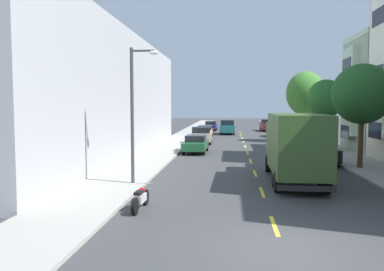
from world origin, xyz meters
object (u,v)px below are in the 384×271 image
Objects in this scene: moving_teal_sedan at (227,127)px; street_tree_farthest at (305,94)px; parked_pickup_red at (298,141)px; parked_pickup_burgundy at (268,125)px; street_tree_second at (362,94)px; parked_sedan_orange at (205,131)px; delivery_box_truck at (295,144)px; parked_motorcycle at (140,199)px; parked_sedan_white at (284,135)px; parked_pickup_champagne at (202,135)px; street_tree_third at (326,99)px; parked_pickup_black at (317,150)px; street_lamp at (135,105)px; parked_sedan_forest at (196,144)px; parked_hatchback_sky at (276,131)px; parked_sedan_navy at (211,125)px.

street_tree_farthest is at bearing -52.69° from moving_teal_sedan.
parked_pickup_burgundy is at bearing 90.48° from parked_pickup_red.
street_tree_second is 26.05m from parked_sedan_orange.
parked_motorcycle is at bearing -137.98° from delivery_box_truck.
parked_sedan_white is 8.02m from parked_pickup_red.
parked_pickup_red is at bearing -103.99° from street_tree_farthest.
parked_pickup_burgundy is 25.92m from parked_pickup_red.
parked_pickup_burgundy reaches higher than parked_sedan_white.
street_tree_farthest reaches higher than moving_teal_sedan.
street_tree_second is 6.94m from delivery_box_truck.
street_tree_second is 1.16× the size of parked_pickup_burgundy.
parked_pickup_champagne and parked_pickup_red have the same top height.
street_tree_third reaches higher than delivery_box_truck.
street_tree_farthest is 1.36× the size of parked_pickup_black.
street_tree_farthest is at bearing -83.21° from parked_pickup_burgundy.
street_lamp reaches higher than parked_pickup_champagne.
street_tree_second is 1.16× the size of parked_pickup_champagne.
street_lamp is at bearing -129.10° from street_tree_third.
parked_sedan_forest is (-10.63, -10.55, -4.36)m from street_tree_farthest.
street_lamp is (-12.34, -6.11, -0.64)m from street_tree_second.
street_tree_third reaches higher than parked_hatchback_sky.
parked_hatchback_sky is (2.41, 29.77, -1.19)m from delivery_box_truck.
street_tree_second reaches higher than parked_pickup_red.
parked_pickup_champagne is at bearing 124.38° from street_tree_second.
parked_sedan_orange is at bearing -115.84° from moving_teal_sedan.
parked_pickup_black is (0.21, -22.54, 0.07)m from parked_hatchback_sky.
parked_sedan_forest is at bearing -172.12° from street_tree_third.
parked_pickup_champagne is at bearing -131.63° from parked_hatchback_sky.
parked_pickup_burgundy is (-2.16, 18.13, -4.28)m from street_tree_farthest.
parked_sedan_orange is at bearing 113.38° from parked_pickup_black.
parked_pickup_champagne reaches higher than parked_sedan_orange.
street_lamp is 13.96m from parked_pickup_black.
parked_motorcycle is (-11.15, -28.56, -4.70)m from street_tree_farthest.
parked_pickup_red is at bearing 66.09° from parked_motorcycle.
parked_motorcycle is (-9.17, -13.13, -0.42)m from parked_pickup_black.
parked_hatchback_sky is (-0.13, 6.89, 0.01)m from parked_sedan_white.
moving_teal_sedan reaches higher than parked_pickup_black.
moving_teal_sedan reaches higher than parked_sedan_forest.
street_tree_third reaches higher than parked_pickup_champagne.
delivery_box_truck is 13.58m from parked_sedan_forest.
parked_hatchback_sky reaches higher than parked_motorcycle.
parked_pickup_burgundy is 33.55m from parked_pickup_black.
parked_pickup_burgundy is at bearing -4.76° from parked_sedan_navy.
street_tree_third reaches higher than parked_pickup_black.
street_tree_farthest is 22.15m from parked_sedan_navy.
parked_sedan_orange is at bearing 91.29° from parked_pickup_champagne.
moving_teal_sedan is at bearing 103.36° from parked_pickup_black.
moving_teal_sedan is at bearing 108.64° from parked_pickup_red.
street_tree_third is 0.80× the size of street_tree_farthest.
parked_pickup_black is at bearing -90.28° from parked_pickup_red.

